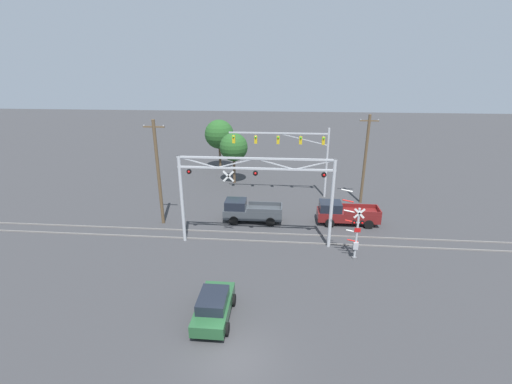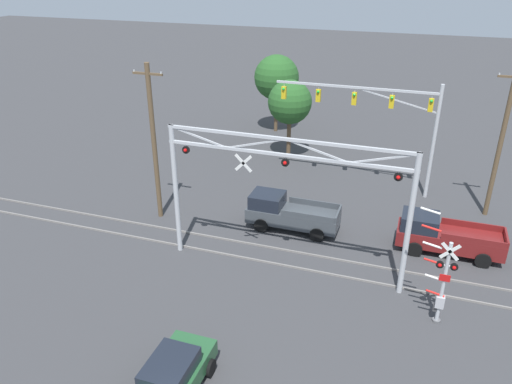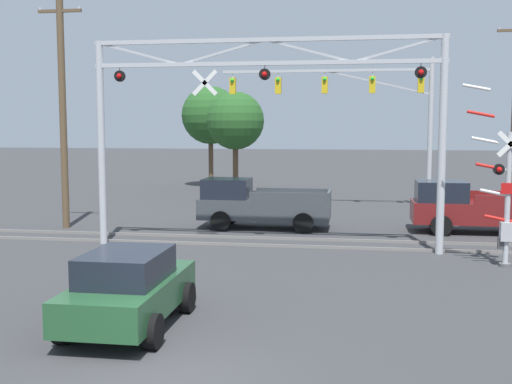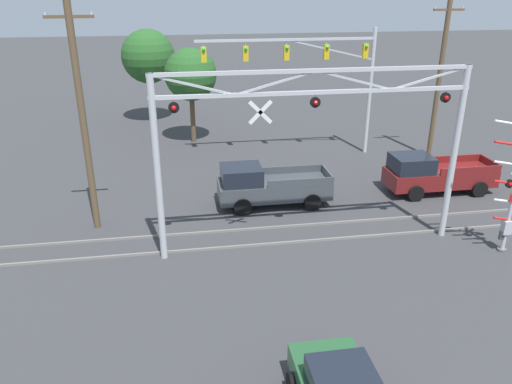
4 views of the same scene
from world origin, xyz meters
The scene contains 12 objects.
rail_track_near centered at (0.00, 11.83, 0.05)m, with size 80.00×0.08×0.10m, color gray.
rail_track_far centered at (0.00, 13.27, 0.05)m, with size 80.00×0.08×0.10m, color gray.
crossing_gantry centered at (-0.01, 11.55, 4.71)m, with size 11.79×0.29×7.05m.
crossing_signal_mast centered at (7.38, 9.90, 2.00)m, with size 1.83×0.35×5.40m.
traffic_signal_span centered at (3.67, 22.69, 5.29)m, with size 10.46×0.39×7.47m.
pickup_truck_lead centered at (-0.92, 15.76, 0.98)m, with size 5.28×2.10×2.01m.
pickup_truck_following centered at (7.61, 15.97, 0.98)m, with size 5.41×2.10×2.01m.
sedan_waiting centered at (-1.54, 2.64, 0.83)m, with size 2.04×4.01×1.62m.
utility_pole_left centered at (-8.66, 14.65, 4.78)m, with size 1.80×0.28×9.28m.
utility_pole_right centered at (10.16, 21.32, 4.67)m, with size 1.80×0.28×9.05m.
background_tree_beyond_span centered at (-6.73, 32.54, 4.82)m, with size 3.88×3.88×6.78m.
background_tree_far_left_verge centered at (-3.91, 26.67, 4.40)m, with size 3.33×3.33×6.09m.
Camera 2 is at (5.60, -8.94, 14.49)m, focal length 35.00 mm.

